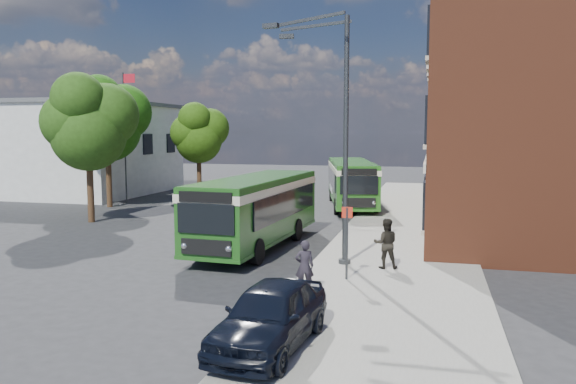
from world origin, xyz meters
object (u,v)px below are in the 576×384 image
(street_lamp, at_px, (336,136))
(bus_front, at_px, (256,205))
(parked_car, at_px, (270,315))
(bus_rear, at_px, (351,179))

(street_lamp, distance_m, bus_front, 5.51)
(parked_car, bearing_deg, street_lamp, 95.30)
(bus_rear, bearing_deg, street_lamp, -83.88)
(bus_front, distance_m, bus_rear, 14.64)
(parked_car, bearing_deg, bus_rear, 99.59)
(street_lamp, height_order, parked_car, street_lamp)
(bus_front, relative_size, bus_rear, 0.84)
(bus_rear, bearing_deg, parked_car, -85.96)
(street_lamp, bearing_deg, bus_rear, 96.12)
(street_lamp, relative_size, parked_car, 2.12)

